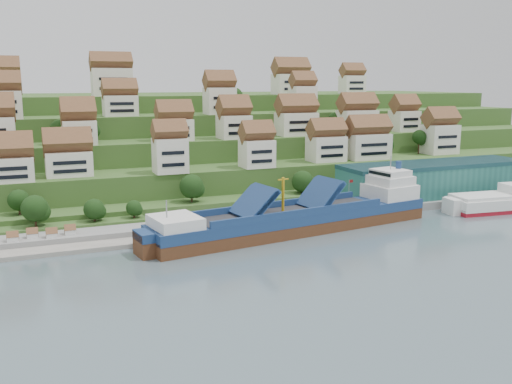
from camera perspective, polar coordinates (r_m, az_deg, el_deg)
name	(u,v)px	position (r m, az deg, el deg)	size (l,w,h in m)	color
ground	(306,232)	(140.08, 5.00, -4.01)	(300.00, 300.00, 0.00)	slate
quay	(345,208)	(162.04, 8.89, -1.63)	(180.00, 14.00, 2.20)	gray
pebble_beach	(52,242)	(137.03, -19.72, -4.76)	(45.00, 20.00, 1.00)	gray
hillside	(190,145)	(233.63, -6.63, 4.67)	(260.00, 128.00, 31.00)	#2D4C1E
hillside_village	(222,120)	(189.20, -3.42, 7.15)	(158.48, 65.33, 29.70)	white
hillside_trees	(200,151)	(170.92, -5.62, 4.07)	(145.93, 62.24, 30.81)	#1B3C14
warehouse	(434,179)	(180.80, 17.36, 1.28)	(60.00, 15.00, 10.00)	#26685E
flagpole	(349,192)	(155.73, 9.30, 0.01)	(1.28, 0.16, 8.00)	gray
beach_huts	(42,238)	(135.36, -20.58, -4.31)	(14.40, 3.70, 2.20)	white
cargo_ship	(303,218)	(140.49, 4.71, -2.63)	(75.33, 22.46, 16.47)	#512D19
second_ship	(498,202)	(175.85, 23.07, -0.96)	(28.40, 12.87, 7.98)	maroon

